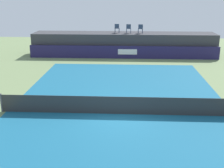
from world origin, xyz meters
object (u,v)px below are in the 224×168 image
Objects in this scene: spectator_chair_left at (129,28)px; net_post_near at (1,103)px; spectator_chair_far_left at (117,28)px; spectator_chair_center at (140,28)px.

spectator_chair_left reaches higher than net_post_near.
spectator_chair_far_left reaches higher than net_post_near.
spectator_chair_left is at bearing 176.36° from spectator_chair_center.
spectator_chair_far_left is at bearing 169.94° from spectator_chair_left.
spectator_chair_far_left is 1.00× the size of spectator_chair_left.
spectator_chair_center is 0.89× the size of net_post_near.
spectator_chair_left and spectator_chair_center have the same top height.
spectator_chair_center is (1.15, -0.07, 0.00)m from spectator_chair_left.
spectator_chair_left is 1.15m from spectator_chair_center.
spectator_chair_center is (2.30, -0.28, 0.00)m from spectator_chair_far_left.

